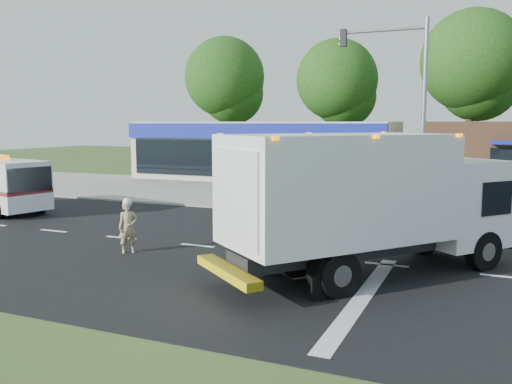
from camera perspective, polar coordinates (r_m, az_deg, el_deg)
ground at (r=16.34m, az=3.10°, el=-6.63°), size 120.00×120.00×0.00m
road_asphalt at (r=16.34m, az=3.10°, el=-6.61°), size 60.00×14.00×0.02m
sidewalk at (r=24.04m, az=9.89°, el=-2.08°), size 60.00×2.40×0.12m
parking_apron at (r=29.66m, az=12.51°, el=-0.47°), size 60.00×9.00×0.02m
lane_markings at (r=14.68m, az=6.25°, el=-8.20°), size 55.20×7.00×0.01m
ems_box_truck at (r=14.05m, az=11.65°, el=-0.26°), size 7.20×8.04×3.67m
emergency_worker at (r=16.83m, az=-13.32°, el=-3.49°), size 0.68×0.67×1.69m
retail_strip_mall at (r=37.75m, az=0.78°, el=4.38°), size 18.00×6.20×4.00m
traffic_signal_pole at (r=22.73m, az=15.66°, el=9.54°), size 3.51×0.25×8.00m
background_trees at (r=43.65m, az=15.27°, el=11.58°), size 36.77×7.39×12.10m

